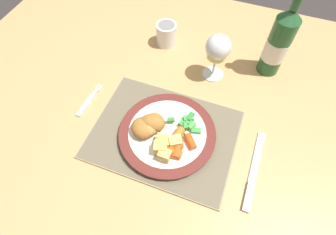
% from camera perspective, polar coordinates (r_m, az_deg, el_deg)
% --- Properties ---
extents(ground_plane, '(6.00, 6.00, 0.00)m').
position_cam_1_polar(ground_plane, '(1.43, 1.23, -13.54)').
color(ground_plane, '#383333').
extents(dining_table, '(1.44, 1.03, 0.74)m').
position_cam_1_polar(dining_table, '(0.83, 2.06, 1.63)').
color(dining_table, tan).
rests_on(dining_table, ground).
extents(placemat, '(0.38, 0.28, 0.01)m').
position_cam_1_polar(placemat, '(0.69, -0.86, -3.58)').
color(placemat, gray).
rests_on(placemat, dining_table).
extents(dinner_plate, '(0.25, 0.25, 0.02)m').
position_cam_1_polar(dinner_plate, '(0.68, -0.15, -3.54)').
color(dinner_plate, white).
rests_on(dinner_plate, placemat).
extents(breaded_croquettes, '(0.10, 0.10, 0.05)m').
position_cam_1_polar(breaded_croquettes, '(0.66, -4.03, -1.64)').
color(breaded_croquettes, tan).
rests_on(breaded_croquettes, dinner_plate).
extents(green_beans_pile, '(0.09, 0.08, 0.02)m').
position_cam_1_polar(green_beans_pile, '(0.67, 3.83, -1.60)').
color(green_beans_pile, '#338438').
rests_on(green_beans_pile, dinner_plate).
extents(glazed_carrots, '(0.08, 0.08, 0.02)m').
position_cam_1_polar(glazed_carrots, '(0.64, 2.14, -5.81)').
color(glazed_carrots, orange).
rests_on(glazed_carrots, dinner_plate).
extents(fork, '(0.02, 0.12, 0.01)m').
position_cam_1_polar(fork, '(0.78, -17.08, 3.13)').
color(fork, silver).
rests_on(fork, dining_table).
extents(table_knife, '(0.02, 0.22, 0.01)m').
position_cam_1_polar(table_knife, '(0.68, 17.96, -12.07)').
color(table_knife, silver).
rests_on(table_knife, dining_table).
extents(wine_glass, '(0.07, 0.07, 0.15)m').
position_cam_1_polar(wine_glass, '(0.76, 10.78, 14.41)').
color(wine_glass, silver).
rests_on(wine_glass, dining_table).
extents(bottle, '(0.07, 0.07, 0.28)m').
position_cam_1_polar(bottle, '(0.83, 22.90, 14.69)').
color(bottle, '#23562D').
rests_on(bottle, dining_table).
extents(roast_potatoes, '(0.07, 0.07, 0.03)m').
position_cam_1_polar(roast_potatoes, '(0.64, -0.63, -6.32)').
color(roast_potatoes, gold).
rests_on(roast_potatoes, dinner_plate).
extents(drinking_cup, '(0.07, 0.07, 0.07)m').
position_cam_1_polar(drinking_cup, '(0.90, -0.36, 17.79)').
color(drinking_cup, white).
rests_on(drinking_cup, dining_table).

